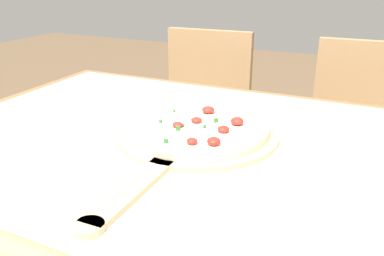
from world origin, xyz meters
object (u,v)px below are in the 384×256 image
pizza (198,126)px  chair_left (202,118)px  pizza_peel (193,137)px  chair_right (358,143)px

pizza → chair_left: size_ratio=0.38×
pizza_peel → chair_right: bearing=66.3°
pizza → chair_left: (-0.31, 0.75, -0.28)m
pizza_peel → chair_left: bearing=111.7°
pizza_peel → chair_right: size_ratio=0.70×
pizza_peel → pizza: size_ratio=1.86×
pizza_peel → pizza: (0.00, 0.03, 0.02)m
pizza_peel → chair_left: 0.87m
pizza → chair_left: 0.86m
pizza → chair_right: chair_right is taller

